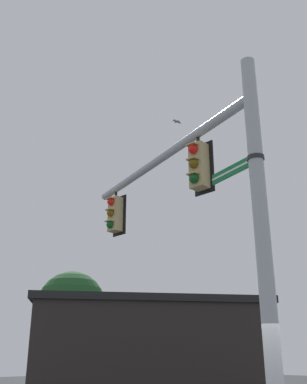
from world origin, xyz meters
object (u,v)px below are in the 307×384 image
at_px(traffic_light_nearest_pole, 198,166).
at_px(traffic_light_mid_inner, 115,214).
at_px(street_name_sign, 243,165).
at_px(bird_flying, 177,121).

distance_m(traffic_light_nearest_pole, traffic_light_mid_inner, 4.20).
relative_size(traffic_light_mid_inner, street_name_sign, 0.93).
bearing_deg(street_name_sign, traffic_light_nearest_pole, -13.33).
bearing_deg(traffic_light_mid_inner, bird_flying, -124.35).
relative_size(traffic_light_mid_inner, bird_flying, 3.73).
bearing_deg(street_name_sign, traffic_light_mid_inner, -13.94).
distance_m(traffic_light_mid_inner, bird_flying, 3.85).
bearing_deg(traffic_light_mid_inner, traffic_light_nearest_pole, 165.85).
xyz_separation_m(traffic_light_mid_inner, bird_flying, (-1.10, -1.61, 3.32)).
height_order(traffic_light_nearest_pole, street_name_sign, traffic_light_nearest_pole).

